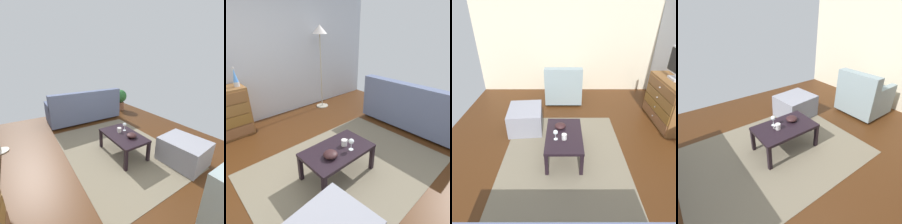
% 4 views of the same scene
% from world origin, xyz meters
% --- Properties ---
extents(ground_plane, '(5.85, 4.76, 0.05)m').
position_xyz_m(ground_plane, '(0.00, 0.00, -0.03)').
color(ground_plane, '#44240F').
extents(wall_accent_rear, '(5.85, 0.12, 2.53)m').
position_xyz_m(wall_accent_rear, '(0.00, 2.14, 1.26)').
color(wall_accent_rear, silver).
rests_on(wall_accent_rear, ground_plane).
extents(area_rug, '(2.60, 1.90, 0.01)m').
position_xyz_m(area_rug, '(0.20, -0.20, 0.00)').
color(area_rug, '#736954').
rests_on(area_rug, ground_plane).
extents(lava_lamp, '(0.09, 0.09, 0.33)m').
position_xyz_m(lava_lamp, '(-0.49, 1.78, 1.03)').
color(lava_lamp, '#B7B7BC').
rests_on(lava_lamp, dresser).
extents(coffee_table, '(0.89, 0.54, 0.40)m').
position_xyz_m(coffee_table, '(0.01, -0.20, 0.35)').
color(coffee_table, black).
rests_on(coffee_table, ground_plane).
extents(wine_glass, '(0.07, 0.07, 0.16)m').
position_xyz_m(wine_glass, '(0.13, -0.32, 0.51)').
color(wine_glass, silver).
rests_on(wine_glass, coffee_table).
extents(mug, '(0.11, 0.08, 0.08)m').
position_xyz_m(mug, '(0.14, -0.20, 0.44)').
color(mug, silver).
rests_on(mug, coffee_table).
extents(bowl_decorative, '(0.17, 0.17, 0.08)m').
position_xyz_m(bowl_decorative, '(-0.16, -0.26, 0.44)').
color(bowl_decorative, black).
rests_on(bowl_decorative, coffee_table).
extents(couch_large, '(0.85, 2.01, 0.89)m').
position_xyz_m(couch_large, '(2.00, -0.25, 0.34)').
color(couch_large, '#332319').
rests_on(couch_large, ground_plane).
extents(standing_lamp, '(0.32, 0.32, 1.84)m').
position_xyz_m(standing_lamp, '(1.31, 1.78, 1.58)').
color(standing_lamp, '#A59E8C').
rests_on(standing_lamp, ground_plane).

